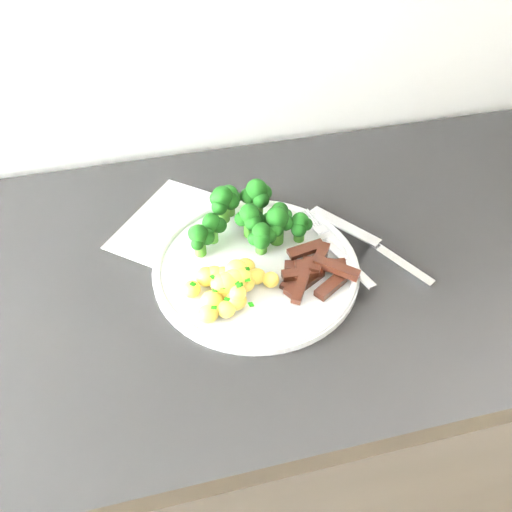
{
  "coord_description": "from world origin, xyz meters",
  "views": [
    {
      "loc": [
        -0.22,
        1.14,
        1.46
      ],
      "look_at": [
        -0.09,
        1.66,
        0.94
      ],
      "focal_mm": 37.52,
      "sensor_mm": 36.0,
      "label": 1
    }
  ],
  "objects_px": {
    "potatoes": "(228,285)",
    "fork": "(337,250)",
    "plate": "(256,267)",
    "broccoli": "(249,215)",
    "knife": "(384,254)",
    "beef_strips": "(314,270)",
    "recipe_paper": "(210,236)",
    "counter": "(259,419)"
  },
  "relations": [
    {
      "from": "potatoes",
      "to": "fork",
      "type": "bearing_deg",
      "value": 12.07
    },
    {
      "from": "plate",
      "to": "broccoli",
      "type": "relative_size",
      "value": 1.62
    },
    {
      "from": "knife",
      "to": "broccoli",
      "type": "bearing_deg",
      "value": 155.12
    },
    {
      "from": "broccoli",
      "to": "beef_strips",
      "type": "xyz_separation_m",
      "value": [
        0.07,
        -0.1,
        -0.03
      ]
    },
    {
      "from": "beef_strips",
      "to": "recipe_paper",
      "type": "bearing_deg",
      "value": 135.69
    },
    {
      "from": "counter",
      "to": "knife",
      "type": "xyz_separation_m",
      "value": [
        0.18,
        -0.03,
        0.46
      ]
    },
    {
      "from": "counter",
      "to": "plate",
      "type": "relative_size",
      "value": 8.17
    },
    {
      "from": "counter",
      "to": "plate",
      "type": "bearing_deg",
      "value": -128.66
    },
    {
      "from": "counter",
      "to": "beef_strips",
      "type": "bearing_deg",
      "value": -34.91
    },
    {
      "from": "counter",
      "to": "beef_strips",
      "type": "height_order",
      "value": "beef_strips"
    },
    {
      "from": "counter",
      "to": "beef_strips",
      "type": "relative_size",
      "value": 21.54
    },
    {
      "from": "counter",
      "to": "beef_strips",
      "type": "distance_m",
      "value": 0.48
    },
    {
      "from": "counter",
      "to": "beef_strips",
      "type": "xyz_separation_m",
      "value": [
        0.07,
        -0.05,
        0.47
      ]
    },
    {
      "from": "plate",
      "to": "potatoes",
      "type": "height_order",
      "value": "potatoes"
    },
    {
      "from": "recipe_paper",
      "to": "broccoli",
      "type": "distance_m",
      "value": 0.08
    },
    {
      "from": "plate",
      "to": "knife",
      "type": "distance_m",
      "value": 0.19
    },
    {
      "from": "fork",
      "to": "recipe_paper",
      "type": "bearing_deg",
      "value": 151.59
    },
    {
      "from": "plate",
      "to": "knife",
      "type": "relative_size",
      "value": 1.49
    },
    {
      "from": "recipe_paper",
      "to": "knife",
      "type": "bearing_deg",
      "value": -23.68
    },
    {
      "from": "counter",
      "to": "recipe_paper",
      "type": "height_order",
      "value": "recipe_paper"
    },
    {
      "from": "plate",
      "to": "knife",
      "type": "bearing_deg",
      "value": -5.71
    },
    {
      "from": "plate",
      "to": "knife",
      "type": "xyz_separation_m",
      "value": [
        0.19,
        -0.02,
        0.0
      ]
    },
    {
      "from": "broccoli",
      "to": "knife",
      "type": "bearing_deg",
      "value": -24.88
    },
    {
      "from": "recipe_paper",
      "to": "potatoes",
      "type": "relative_size",
      "value": 2.47
    },
    {
      "from": "beef_strips",
      "to": "counter",
      "type": "bearing_deg",
      "value": 145.09
    },
    {
      "from": "broccoli",
      "to": "knife",
      "type": "distance_m",
      "value": 0.21
    },
    {
      "from": "recipe_paper",
      "to": "beef_strips",
      "type": "xyz_separation_m",
      "value": [
        0.13,
        -0.12,
        0.02
      ]
    },
    {
      "from": "counter",
      "to": "recipe_paper",
      "type": "distance_m",
      "value": 0.47
    },
    {
      "from": "recipe_paper",
      "to": "knife",
      "type": "xyz_separation_m",
      "value": [
        0.24,
        -0.11,
        0.01
      ]
    },
    {
      "from": "recipe_paper",
      "to": "knife",
      "type": "height_order",
      "value": "knife"
    },
    {
      "from": "potatoes",
      "to": "beef_strips",
      "type": "relative_size",
      "value": 1.18
    },
    {
      "from": "beef_strips",
      "to": "broccoli",
      "type": "bearing_deg",
      "value": 123.62
    },
    {
      "from": "potatoes",
      "to": "beef_strips",
      "type": "xyz_separation_m",
      "value": [
        0.12,
        0.01,
        -0.01
      ]
    },
    {
      "from": "plate",
      "to": "fork",
      "type": "relative_size",
      "value": 1.64
    },
    {
      "from": "counter",
      "to": "potatoes",
      "type": "height_order",
      "value": "potatoes"
    },
    {
      "from": "recipe_paper",
      "to": "beef_strips",
      "type": "bearing_deg",
      "value": -44.31
    },
    {
      "from": "broccoli",
      "to": "beef_strips",
      "type": "bearing_deg",
      "value": -56.38
    },
    {
      "from": "beef_strips",
      "to": "fork",
      "type": "xyz_separation_m",
      "value": [
        0.05,
        0.03,
        -0.0
      ]
    },
    {
      "from": "broccoli",
      "to": "fork",
      "type": "height_order",
      "value": "broccoli"
    },
    {
      "from": "fork",
      "to": "broccoli",
      "type": "bearing_deg",
      "value": 147.62
    },
    {
      "from": "plate",
      "to": "beef_strips",
      "type": "height_order",
      "value": "beef_strips"
    },
    {
      "from": "beef_strips",
      "to": "fork",
      "type": "height_order",
      "value": "beef_strips"
    }
  ]
}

